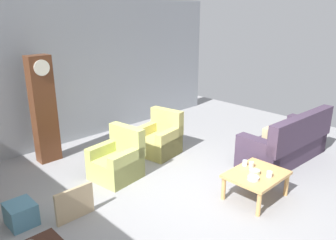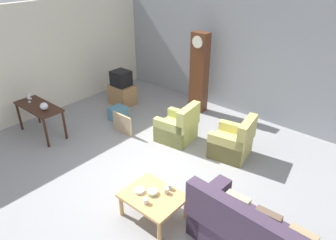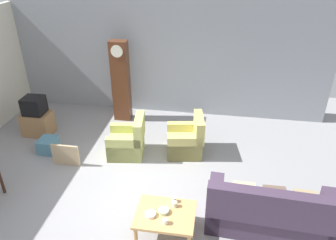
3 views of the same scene
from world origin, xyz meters
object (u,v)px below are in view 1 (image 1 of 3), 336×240
(bowl_shallow_green, at_px, (254,172))
(cup_white_porcelain, at_px, (269,174))
(bowl_white_stacked, at_px, (253,178))
(coffee_table_wood, at_px, (256,177))
(cup_blue_rimmed, at_px, (245,163))
(armchair_olive_far, at_px, (159,140))
(framed_picture_leaning, at_px, (75,204))
(cup_cream_tall, at_px, (251,164))
(grandfather_clock, at_px, (44,110))
(armchair_olive_near, at_px, (117,162))
(couch_floral, at_px, (286,144))
(storage_box_blue, at_px, (21,214))

(bowl_shallow_green, bearing_deg, cup_white_porcelain, -73.13)
(cup_white_porcelain, distance_m, bowl_white_stacked, 0.29)
(cup_white_porcelain, distance_m, bowl_shallow_green, 0.24)
(coffee_table_wood, relative_size, cup_blue_rimmed, 10.41)
(armchair_olive_far, xyz_separation_m, framed_picture_leaning, (-2.50, -0.89, -0.06))
(cup_cream_tall, bearing_deg, bowl_shallow_green, -135.06)
(grandfather_clock, height_order, framed_picture_leaning, grandfather_clock)
(coffee_table_wood, relative_size, bowl_white_stacked, 5.43)
(armchair_olive_near, xyz_separation_m, cup_cream_tall, (1.34, -1.96, 0.18))
(armchair_olive_far, bearing_deg, framed_picture_leaning, -160.46)
(grandfather_clock, relative_size, cup_white_porcelain, 24.00)
(coffee_table_wood, distance_m, bowl_shallow_green, 0.10)
(framed_picture_leaning, distance_m, cup_cream_tall, 2.89)
(couch_floral, xyz_separation_m, coffee_table_wood, (-1.70, -0.36, 0.02))
(framed_picture_leaning, height_order, bowl_white_stacked, framed_picture_leaning)
(armchair_olive_far, bearing_deg, coffee_table_wood, -91.86)
(bowl_white_stacked, bearing_deg, cup_blue_rimmed, 48.66)
(coffee_table_wood, bearing_deg, cup_cream_tall, 55.01)
(armchair_olive_near, height_order, bowl_white_stacked, armchair_olive_near)
(coffee_table_wood, distance_m, cup_cream_tall, 0.25)
(armchair_olive_near, distance_m, coffee_table_wood, 2.46)
(coffee_table_wood, xyz_separation_m, cup_white_porcelain, (0.03, -0.20, 0.11))
(cup_white_porcelain, distance_m, cup_cream_tall, 0.40)
(framed_picture_leaning, distance_m, storage_box_blue, 0.76)
(framed_picture_leaning, height_order, storage_box_blue, framed_picture_leaning)
(bowl_white_stacked, height_order, bowl_shallow_green, bowl_shallow_green)
(framed_picture_leaning, distance_m, bowl_white_stacked, 2.72)
(storage_box_blue, xyz_separation_m, cup_cream_tall, (3.18, -1.75, 0.32))
(grandfather_clock, distance_m, cup_cream_tall, 4.08)
(cup_blue_rimmed, relative_size, bowl_white_stacked, 0.52)
(bowl_white_stacked, bearing_deg, coffee_table_wood, 19.55)
(storage_box_blue, bearing_deg, couch_floral, -18.35)
(cup_blue_rimmed, bearing_deg, couch_floral, 2.42)
(armchair_olive_far, height_order, cup_white_porcelain, armchair_olive_far)
(armchair_olive_far, xyz_separation_m, cup_cream_tall, (0.05, -2.22, 0.18))
(couch_floral, distance_m, cup_white_porcelain, 1.77)
(grandfather_clock, distance_m, cup_blue_rimmed, 3.98)
(grandfather_clock, height_order, bowl_shallow_green, grandfather_clock)
(cup_blue_rimmed, bearing_deg, storage_box_blue, 152.44)
(storage_box_blue, height_order, cup_cream_tall, cup_cream_tall)
(armchair_olive_near, height_order, cup_cream_tall, armchair_olive_near)
(couch_floral, bearing_deg, cup_blue_rimmed, -177.58)
(framed_picture_leaning, distance_m, cup_blue_rimmed, 2.81)
(couch_floral, xyz_separation_m, cup_white_porcelain, (-1.67, -0.56, 0.13))
(framed_picture_leaning, bearing_deg, grandfather_clock, 74.04)
(armchair_olive_near, relative_size, armchair_olive_far, 1.00)
(grandfather_clock, height_order, storage_box_blue, grandfather_clock)
(coffee_table_wood, bearing_deg, armchair_olive_near, 119.47)
(couch_floral, relative_size, armchair_olive_near, 2.33)
(couch_floral, bearing_deg, bowl_white_stacked, -167.14)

